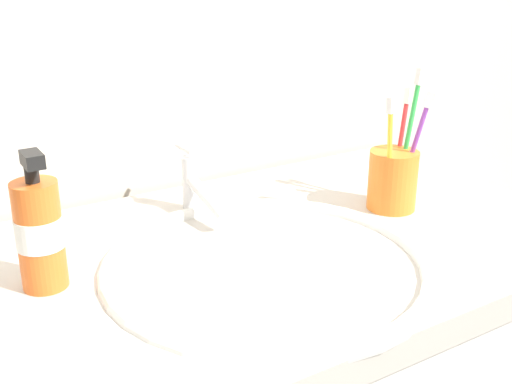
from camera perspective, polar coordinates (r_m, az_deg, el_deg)
name	(u,v)px	position (r m, az deg, el deg)	size (l,w,h in m)	color
sink_basin	(268,289)	(0.83, 1.11, -8.67)	(0.42, 0.42, 0.10)	white
faucet	(196,187)	(0.95, -5.35, 0.41)	(0.02, 0.15, 0.10)	silver
toothbrush_cup	(393,180)	(0.99, 12.09, 1.05)	(0.07, 0.07, 0.09)	orange
toothbrush_green	(409,129)	(0.99, 13.53, 5.46)	(0.05, 0.02, 0.20)	green
toothbrush_red	(401,138)	(1.01, 12.82, 4.74)	(0.05, 0.03, 0.17)	red
toothbrush_purple	(415,142)	(0.98, 14.04, 4.35)	(0.04, 0.04, 0.18)	purple
toothbrush_yellow	(390,147)	(0.94, 11.84, 3.91)	(0.03, 0.02, 0.18)	yellow
soap_dispenser	(40,232)	(0.77, -18.75, -3.44)	(0.06, 0.06, 0.17)	orange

